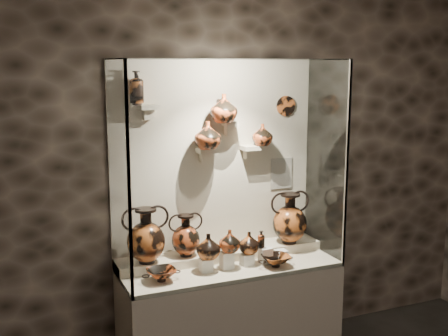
# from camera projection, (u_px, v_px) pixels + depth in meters

# --- Properties ---
(wall_back) EXTENTS (5.00, 0.02, 3.20)m
(wall_back) POSITION_uv_depth(u_px,v_px,m) (214.00, 161.00, 4.49)
(wall_back) COLOR black
(wall_back) RESTS_ON ground
(plinth) EXTENTS (1.70, 0.60, 0.80)m
(plinth) POSITION_uv_depth(u_px,v_px,m) (230.00, 317.00, 4.42)
(plinth) COLOR beige
(plinth) RESTS_ON floor
(front_tier) EXTENTS (1.68, 0.58, 0.03)m
(front_tier) POSITION_uv_depth(u_px,v_px,m) (230.00, 267.00, 4.35)
(front_tier) COLOR beige
(front_tier) RESTS_ON plinth
(rear_tier) EXTENTS (1.70, 0.25, 0.10)m
(rear_tier) POSITION_uv_depth(u_px,v_px,m) (221.00, 256.00, 4.50)
(rear_tier) COLOR beige
(rear_tier) RESTS_ON plinth
(back_panel) EXTENTS (1.70, 0.03, 1.60)m
(back_panel) POSITION_uv_depth(u_px,v_px,m) (214.00, 161.00, 4.49)
(back_panel) COLOR beige
(back_panel) RESTS_ON plinth
(glass_front) EXTENTS (1.70, 0.01, 1.60)m
(glass_front) POSITION_uv_depth(u_px,v_px,m) (247.00, 174.00, 3.93)
(glass_front) COLOR white
(glass_front) RESTS_ON plinth
(glass_left) EXTENTS (0.01, 0.60, 1.60)m
(glass_left) POSITION_uv_depth(u_px,v_px,m) (118.00, 176.00, 3.88)
(glass_left) COLOR white
(glass_left) RESTS_ON plinth
(glass_right) EXTENTS (0.01, 0.60, 1.60)m
(glass_right) POSITION_uv_depth(u_px,v_px,m) (326.00, 160.00, 4.53)
(glass_right) COLOR white
(glass_right) RESTS_ON plinth
(glass_top) EXTENTS (1.70, 0.60, 0.01)m
(glass_top) POSITION_uv_depth(u_px,v_px,m) (230.00, 59.00, 4.06)
(glass_top) COLOR white
(glass_top) RESTS_ON back_panel
(frame_post_left) EXTENTS (0.02, 0.02, 1.60)m
(frame_post_left) POSITION_uv_depth(u_px,v_px,m) (129.00, 184.00, 3.62)
(frame_post_left) COLOR gray
(frame_post_left) RESTS_ON plinth
(frame_post_right) EXTENTS (0.02, 0.02, 1.60)m
(frame_post_right) POSITION_uv_depth(u_px,v_px,m) (347.00, 166.00, 4.26)
(frame_post_right) COLOR gray
(frame_post_right) RESTS_ON plinth
(pedestal_a) EXTENTS (0.09, 0.09, 0.10)m
(pedestal_a) POSITION_uv_depth(u_px,v_px,m) (206.00, 265.00, 4.20)
(pedestal_a) COLOR silver
(pedestal_a) RESTS_ON front_tier
(pedestal_b) EXTENTS (0.09, 0.09, 0.13)m
(pedestal_b) POSITION_uv_depth(u_px,v_px,m) (227.00, 260.00, 4.27)
(pedestal_b) COLOR silver
(pedestal_b) RESTS_ON front_tier
(pedestal_c) EXTENTS (0.09, 0.09, 0.09)m
(pedestal_c) POSITION_uv_depth(u_px,v_px,m) (247.00, 259.00, 4.34)
(pedestal_c) COLOR silver
(pedestal_c) RESTS_ON front_tier
(pedestal_d) EXTENTS (0.09, 0.09, 0.12)m
(pedestal_d) POSITION_uv_depth(u_px,v_px,m) (265.00, 255.00, 4.39)
(pedestal_d) COLOR silver
(pedestal_d) RESTS_ON front_tier
(pedestal_e) EXTENTS (0.09, 0.09, 0.08)m
(pedestal_e) POSITION_uv_depth(u_px,v_px,m) (281.00, 255.00, 4.45)
(pedestal_e) COLOR silver
(pedestal_e) RESTS_ON front_tier
(bracket_ul) EXTENTS (0.14, 0.12, 0.04)m
(bracket_ul) POSITION_uv_depth(u_px,v_px,m) (149.00, 107.00, 4.13)
(bracket_ul) COLOR beige
(bracket_ul) RESTS_ON back_panel
(bracket_ca) EXTENTS (0.14, 0.12, 0.04)m
(bracket_ca) POSITION_uv_depth(u_px,v_px,m) (206.00, 151.00, 4.36)
(bracket_ca) COLOR beige
(bracket_ca) RESTS_ON back_panel
(bracket_cb) EXTENTS (0.10, 0.12, 0.04)m
(bracket_cb) POSITION_uv_depth(u_px,v_px,m) (230.00, 124.00, 4.40)
(bracket_cb) COLOR beige
(bracket_cb) RESTS_ON back_panel
(bracket_cc) EXTENTS (0.14, 0.12, 0.04)m
(bracket_cc) POSITION_uv_depth(u_px,v_px,m) (250.00, 148.00, 4.51)
(bracket_cc) COLOR beige
(bracket_cc) RESTS_ON back_panel
(amphora_left) EXTENTS (0.37, 0.37, 0.42)m
(amphora_left) POSITION_uv_depth(u_px,v_px,m) (146.00, 235.00, 4.16)
(amphora_left) COLOR #A14E1E
(amphora_left) RESTS_ON rear_tier
(amphora_mid) EXTENTS (0.27, 0.27, 0.33)m
(amphora_mid) POSITION_uv_depth(u_px,v_px,m) (186.00, 235.00, 4.32)
(amphora_mid) COLOR #AA441E
(amphora_mid) RESTS_ON rear_tier
(amphora_right) EXTENTS (0.34, 0.34, 0.42)m
(amphora_right) POSITION_uv_depth(u_px,v_px,m) (290.00, 218.00, 4.63)
(amphora_right) COLOR #A14E1E
(amphora_right) RESTS_ON rear_tier
(jug_a) EXTENTS (0.23, 0.23, 0.19)m
(jug_a) POSITION_uv_depth(u_px,v_px,m) (208.00, 246.00, 4.18)
(jug_a) COLOR #A14E1E
(jug_a) RESTS_ON pedestal_a
(jug_b) EXTENTS (0.20, 0.20, 0.17)m
(jug_b) POSITION_uv_depth(u_px,v_px,m) (230.00, 241.00, 4.24)
(jug_b) COLOR #AA441E
(jug_b) RESTS_ON pedestal_b
(jug_c) EXTENTS (0.20, 0.20, 0.17)m
(jug_c) POSITION_uv_depth(u_px,v_px,m) (249.00, 243.00, 4.33)
(jug_c) COLOR #A14E1E
(jug_c) RESTS_ON pedestal_c
(lekythos_small) EXTENTS (0.08, 0.08, 0.15)m
(lekythos_small) POSITION_uv_depth(u_px,v_px,m) (261.00, 238.00, 4.36)
(lekythos_small) COLOR #AA441E
(lekythos_small) RESTS_ON pedestal_d
(kylix_left) EXTENTS (0.32, 0.29, 0.11)m
(kylix_left) POSITION_uv_depth(u_px,v_px,m) (161.00, 274.00, 4.02)
(kylix_left) COLOR #AA441E
(kylix_left) RESTS_ON front_tier
(kylix_right) EXTENTS (0.33, 0.31, 0.11)m
(kylix_right) POSITION_uv_depth(u_px,v_px,m) (276.00, 260.00, 4.30)
(kylix_right) COLOR #A14E1E
(kylix_right) RESTS_ON front_tier
(lekythos_tall) EXTENTS (0.14, 0.14, 0.28)m
(lekythos_tall) POSITION_uv_depth(u_px,v_px,m) (136.00, 86.00, 4.06)
(lekythos_tall) COLOR #A14E1E
(lekythos_tall) RESTS_ON bracket_ul
(ovoid_vase_a) EXTENTS (0.25, 0.25, 0.22)m
(ovoid_vase_a) POSITION_uv_depth(u_px,v_px,m) (208.00, 135.00, 4.29)
(ovoid_vase_a) COLOR #AA441E
(ovoid_vase_a) RESTS_ON bracket_ca
(ovoid_vase_b) EXTENTS (0.26, 0.26, 0.22)m
(ovoid_vase_b) POSITION_uv_depth(u_px,v_px,m) (224.00, 108.00, 4.30)
(ovoid_vase_b) COLOR #AA441E
(ovoid_vase_b) RESTS_ON bracket_cb
(ovoid_vase_c) EXTENTS (0.21, 0.21, 0.17)m
(ovoid_vase_c) POSITION_uv_depth(u_px,v_px,m) (262.00, 135.00, 4.49)
(ovoid_vase_c) COLOR #AA441E
(ovoid_vase_c) RESTS_ON bracket_cc
(wall_plate) EXTENTS (0.17, 0.02, 0.17)m
(wall_plate) POSITION_uv_depth(u_px,v_px,m) (286.00, 106.00, 4.63)
(wall_plate) COLOR #C05A25
(wall_plate) RESTS_ON back_panel
(info_placard) EXTENTS (0.20, 0.01, 0.26)m
(info_placard) POSITION_uv_depth(u_px,v_px,m) (281.00, 173.00, 4.72)
(info_placard) COLOR beige
(info_placard) RESTS_ON back_panel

